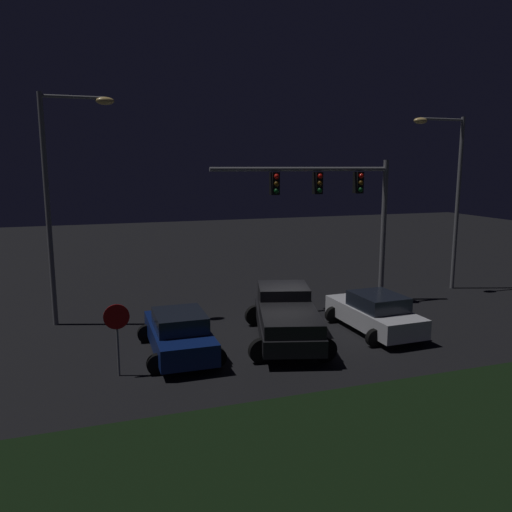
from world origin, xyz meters
name	(u,v)px	position (x,y,z in m)	size (l,w,h in m)	color
ground_plane	(284,330)	(0.00, 0.00, 0.00)	(80.00, 80.00, 0.00)	black
grass_median	(437,455)	(0.00, -9.08, 0.05)	(23.91, 7.16, 0.10)	black
pickup_truck	(286,314)	(-0.33, -1.04, 1.00)	(3.83, 5.74, 1.80)	black
car_sedan	(375,313)	(3.23, -1.21, 0.74)	(2.57, 4.45, 1.51)	silver
car_sedan_far	(179,333)	(-4.24, -1.22, 0.74)	(2.50, 4.41, 1.51)	navy
traffic_signal_gantry	(337,197)	(3.62, 2.86, 4.90)	(8.32, 0.56, 6.50)	slate
street_lamp_left	(61,183)	(-7.82, 3.58, 5.57)	(2.76, 0.44, 8.94)	slate
street_lamp_right	(449,183)	(10.21, 3.64, 5.40)	(2.91, 0.44, 8.60)	slate
stop_sign	(117,326)	(-6.28, -2.42, 1.56)	(0.76, 0.08, 2.23)	slate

